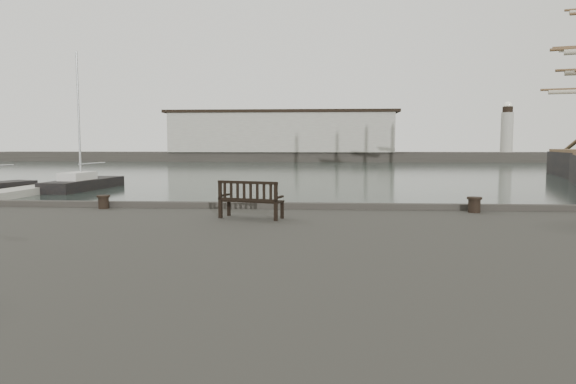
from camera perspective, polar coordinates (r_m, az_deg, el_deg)
name	(u,v)px	position (r m, az deg, el deg)	size (l,w,h in m)	color
ground	(292,258)	(16.02, 0.47, -7.34)	(400.00, 400.00, 0.00)	black
breakwater	(298,141)	(107.75, 1.08, 5.70)	(140.00, 9.50, 12.20)	#383530
bench	(251,207)	(13.54, -4.15, -1.65)	(1.77, 1.01, 0.97)	black
bollard_left	(104,202)	(16.58, -19.81, -1.04)	(0.39, 0.39, 0.41)	black
bollard_right	(474,205)	(15.64, 19.99, -1.34)	(0.42, 0.42, 0.44)	black
yacht_d	(84,186)	(43.37, -21.69, 0.58)	(3.06, 8.97, 11.19)	black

